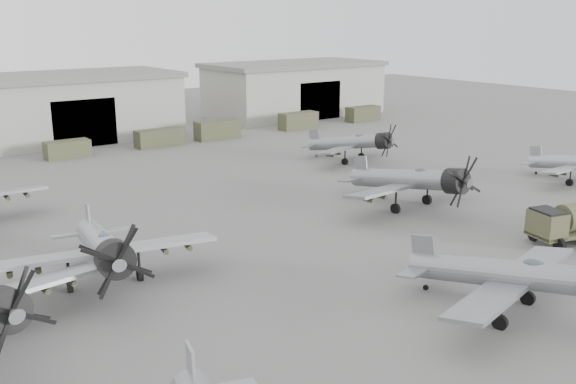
# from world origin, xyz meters

# --- Properties ---
(ground) EXTENTS (220.00, 220.00, 0.00)m
(ground) POSITION_xyz_m (0.00, 0.00, 0.00)
(ground) COLOR #5C5C5A
(ground) RESTS_ON ground
(hangar_center) EXTENTS (29.00, 14.80, 8.70)m
(hangar_center) POSITION_xyz_m (0.00, 61.96, 4.37)
(hangar_center) COLOR gray
(hangar_center) RESTS_ON ground
(hangar_right) EXTENTS (29.00, 14.80, 8.70)m
(hangar_right) POSITION_xyz_m (38.00, 61.96, 4.37)
(hangar_right) COLOR gray
(hangar_right) RESTS_ON ground
(support_truck_3) EXTENTS (5.04, 2.20, 2.02)m
(support_truck_3) POSITION_xyz_m (-4.03, 50.00, 1.01)
(support_truck_3) COLOR #45472E
(support_truck_3) RESTS_ON ground
(support_truck_4) EXTENTS (6.14, 2.20, 2.19)m
(support_truck_4) POSITION_xyz_m (7.64, 50.00, 1.10)
(support_truck_4) COLOR #3F422B
(support_truck_4) RESTS_ON ground
(support_truck_5) EXTENTS (6.10, 2.20, 2.52)m
(support_truck_5) POSITION_xyz_m (16.09, 50.00, 1.26)
(support_truck_5) COLOR #3E422B
(support_truck_5) RESTS_ON ground
(support_truck_6) EXTENTS (5.90, 2.20, 2.45)m
(support_truck_6) POSITION_xyz_m (29.76, 50.00, 1.22)
(support_truck_6) COLOR #43452D
(support_truck_6) RESTS_ON ground
(support_truck_7) EXTENTS (5.71, 2.20, 2.29)m
(support_truck_7) POSITION_xyz_m (42.58, 50.00, 1.15)
(support_truck_7) COLOR #40422B
(support_truck_7) RESTS_ON ground
(aircraft_near_1) EXTENTS (13.13, 11.82, 5.22)m
(aircraft_near_1) POSITION_xyz_m (2.24, -5.78, 2.37)
(aircraft_near_1) COLOR gray
(aircraft_near_1) RESTS_ON ground
(aircraft_mid_1) EXTENTS (13.89, 12.51, 5.52)m
(aircraft_mid_1) POSITION_xyz_m (-14.28, 11.48, 2.51)
(aircraft_mid_1) COLOR #A1A3A9
(aircraft_mid_1) RESTS_ON ground
(aircraft_mid_2) EXTENTS (13.90, 12.51, 5.55)m
(aircraft_mid_2) POSITION_xyz_m (12.94, 11.79, 2.52)
(aircraft_mid_2) COLOR gray
(aircraft_mid_2) RESTS_ON ground
(aircraft_far_1) EXTENTS (12.12, 10.91, 4.85)m
(aircraft_far_1) POSITION_xyz_m (21.35, 28.53, 2.21)
(aircraft_far_1) COLOR gray
(aircraft_far_1) RESTS_ON ground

